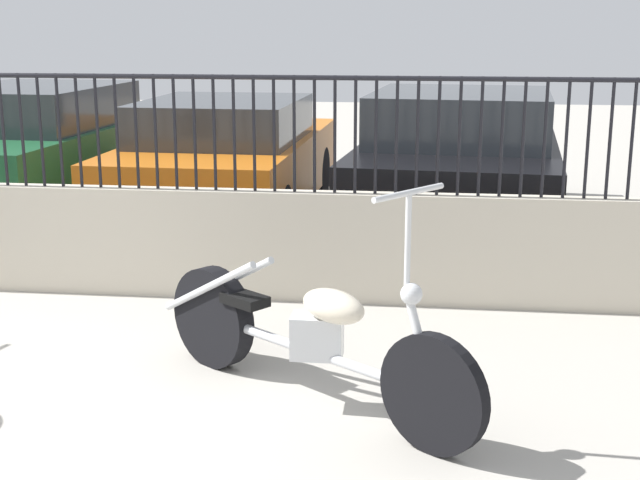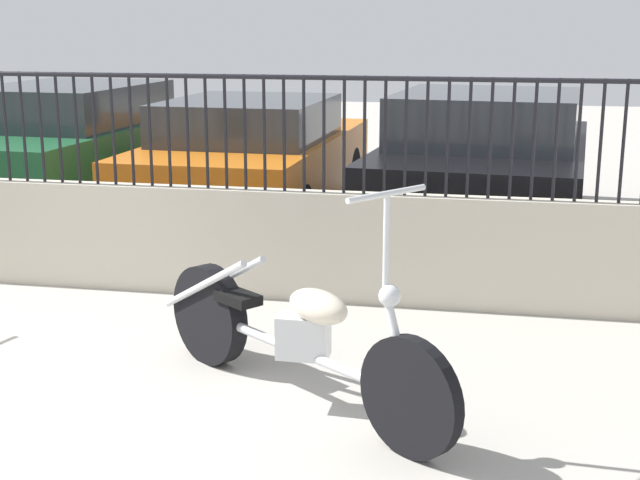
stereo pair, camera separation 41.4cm
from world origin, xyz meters
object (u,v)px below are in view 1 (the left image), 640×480
motorcycle_silver (294,333)px  car_black (460,159)px  car_orange (228,160)px  car_green (43,145)px

motorcycle_silver → car_black: 4.60m
car_orange → car_green: bearing=77.1°
motorcycle_silver → car_green: size_ratio=0.42×
car_black → car_orange: bearing=97.2°
car_green → car_black: bearing=-93.0°
motorcycle_silver → car_orange: (-1.37, 4.40, 0.29)m
motorcycle_silver → car_green: car_green is taller
motorcycle_silver → car_black: bearing=113.6°
car_orange → car_black: bearing=-86.6°
car_green → car_orange: car_green is taller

